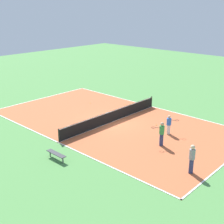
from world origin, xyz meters
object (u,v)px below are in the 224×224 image
(player_baseline_gray, at_px, (192,157))
(tennis_ball_near_net, at_px, (90,103))
(bench, at_px, (56,154))
(tennis_ball_midcourt, at_px, (156,125))
(tennis_net, at_px, (112,116))
(player_far_green, at_px, (162,132))
(player_near_blue, at_px, (169,124))
(tennis_ball_far_baseline, at_px, (125,105))

(player_baseline_gray, bearing_deg, tennis_ball_near_net, 130.02)
(bench, distance_m, player_baseline_gray, 8.48)
(tennis_ball_midcourt, relative_size, tennis_ball_near_net, 1.00)
(tennis_ball_near_net, bearing_deg, bench, 36.43)
(bench, bearing_deg, tennis_ball_near_net, 126.43)
(tennis_net, bearing_deg, player_far_green, 79.46)
(player_far_green, height_order, player_near_blue, player_far_green)
(bench, xyz_separation_m, player_near_blue, (-8.46, 2.99, 0.50))
(tennis_net, relative_size, player_baseline_gray, 6.25)
(tennis_net, relative_size, tennis_ball_far_baseline, 167.43)
(player_far_green, height_order, tennis_ball_midcourt, player_far_green)
(bench, relative_size, tennis_ball_midcourt, 24.00)
(tennis_ball_far_baseline, relative_size, tennis_ball_near_net, 1.00)
(bench, relative_size, player_far_green, 0.93)
(tennis_ball_midcourt, relative_size, tennis_ball_far_baseline, 1.00)
(tennis_net, bearing_deg, bench, 15.16)
(player_near_blue, distance_m, tennis_ball_midcourt, 2.14)
(bench, bearing_deg, tennis_ball_far_baseline, 109.84)
(player_far_green, relative_size, tennis_ball_near_net, 25.94)
(player_near_blue, bearing_deg, tennis_ball_far_baseline, 121.65)
(bench, relative_size, tennis_ball_far_baseline, 24.00)
(tennis_net, xyz_separation_m, player_far_green, (1.07, 5.76, 0.50))
(player_near_blue, relative_size, tennis_ball_midcourt, 22.38)
(player_far_green, bearing_deg, player_near_blue, -109.45)
(tennis_ball_midcourt, height_order, tennis_ball_near_net, same)
(bench, relative_size, player_near_blue, 1.07)
(tennis_net, bearing_deg, tennis_ball_midcourt, 120.62)
(player_baseline_gray, xyz_separation_m, tennis_ball_near_net, (-5.31, -14.39, -1.02))
(player_near_blue, bearing_deg, player_baseline_gray, -77.95)
(tennis_ball_far_baseline, height_order, tennis_ball_near_net, same)
(bench, distance_m, player_near_blue, 8.99)
(player_far_green, bearing_deg, bench, 20.32)
(tennis_ball_midcourt, bearing_deg, player_baseline_gray, 50.52)
(tennis_net, height_order, player_far_green, player_far_green)
(player_near_blue, relative_size, tennis_ball_far_baseline, 22.38)
(player_baseline_gray, height_order, tennis_ball_midcourt, player_baseline_gray)
(player_near_blue, relative_size, tennis_ball_near_net, 22.38)
(player_baseline_gray, relative_size, tennis_ball_midcourt, 26.77)
(bench, distance_m, tennis_ball_near_net, 12.07)
(tennis_ball_far_baseline, bearing_deg, tennis_ball_near_net, -55.84)
(bench, xyz_separation_m, tennis_ball_midcourt, (-9.34, 1.22, -0.33))
(player_baseline_gray, bearing_deg, tennis_net, 132.14)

